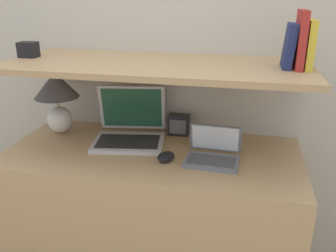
# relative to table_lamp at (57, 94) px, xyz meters

# --- Properties ---
(wall_back) EXTENTS (6.00, 0.05, 2.40)m
(wall_back) POSITION_rel_table_lamp_xyz_m (0.57, 0.26, 0.21)
(wall_back) COLOR beige
(wall_back) RESTS_ON ground_plane
(desk) EXTENTS (1.45, 0.67, 0.76)m
(desk) POSITION_rel_table_lamp_xyz_m (0.57, -0.14, -0.60)
(desk) COLOR tan
(desk) RESTS_ON ground_plane
(back_riser) EXTENTS (1.45, 0.04, 1.16)m
(back_riser) POSITION_rel_table_lamp_xyz_m (0.57, 0.22, -0.40)
(back_riser) COLOR beige
(back_riser) RESTS_ON ground_plane
(shelf) EXTENTS (1.45, 0.60, 0.03)m
(shelf) POSITION_rel_table_lamp_xyz_m (0.57, -0.06, 0.19)
(shelf) COLOR tan
(shelf) RESTS_ON back_riser
(table_lamp) EXTENTS (0.24, 0.24, 0.34)m
(table_lamp) POSITION_rel_table_lamp_xyz_m (0.00, 0.00, 0.00)
(table_lamp) COLOR white
(table_lamp) RESTS_ON desk
(laptop_large) EXTENTS (0.41, 0.37, 0.28)m
(laptop_large) POSITION_rel_table_lamp_xyz_m (0.42, -0.03, -0.17)
(laptop_large) COLOR silver
(laptop_large) RESTS_ON desk
(laptop_small) EXTENTS (0.25, 0.20, 0.16)m
(laptop_small) POSITION_rel_table_lamp_xyz_m (0.87, -0.18, -0.19)
(laptop_small) COLOR slate
(laptop_small) RESTS_ON desk
(computer_mouse) EXTENTS (0.10, 0.12, 0.04)m
(computer_mouse) POSITION_rel_table_lamp_xyz_m (0.66, -0.23, -0.20)
(computer_mouse) COLOR black
(computer_mouse) RESTS_ON desk
(router_box) EXTENTS (0.11, 0.07, 0.11)m
(router_box) POSITION_rel_table_lamp_xyz_m (0.65, 0.11, -0.17)
(router_box) COLOR black
(router_box) RESTS_ON desk
(book_yellow) EXTENTS (0.03, 0.16, 0.20)m
(book_yellow) POSITION_rel_table_lamp_xyz_m (1.25, -0.06, 0.31)
(book_yellow) COLOR gold
(book_yellow) RESTS_ON shelf
(book_red) EXTENTS (0.03, 0.18, 0.24)m
(book_red) POSITION_rel_table_lamp_xyz_m (1.21, -0.06, 0.33)
(book_red) COLOR #A82823
(book_red) RESTS_ON shelf
(book_navy) EXTENTS (0.05, 0.14, 0.19)m
(book_navy) POSITION_rel_table_lamp_xyz_m (1.17, -0.06, 0.30)
(book_navy) COLOR navy
(book_navy) RESTS_ON shelf
(shelf_gadget) EXTENTS (0.09, 0.07, 0.08)m
(shelf_gadget) POSITION_rel_table_lamp_xyz_m (-0.09, -0.06, 0.24)
(shelf_gadget) COLOR black
(shelf_gadget) RESTS_ON shelf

